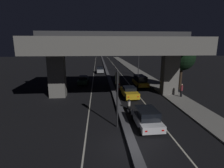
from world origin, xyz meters
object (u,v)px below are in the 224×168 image
object	(u,v)px
traffic_light_left_of_median	(117,89)
pedestrian_on_sidewalk	(181,90)
street_lamp	(138,55)
car_white_lead	(147,118)
car_silver_second_oncoming	(100,70)
car_taxi_yellow_second	(129,92)
motorcycle_black_filtering_near	(129,106)
motorcycle_red_filtering_mid	(119,88)
car_taxi_yellow_third	(140,81)
car_dark_green_lead_oncoming	(83,80)
motorcycle_blue_filtering_far	(115,80)

from	to	relation	value
traffic_light_left_of_median	pedestrian_on_sidewalk	size ratio (longest dim) A/B	2.80
traffic_light_left_of_median	street_lamp	size ratio (longest dim) A/B	0.61
car_white_lead	car_silver_second_oncoming	world-z (taller)	car_white_lead
car_taxi_yellow_second	motorcycle_black_filtering_near	world-z (taller)	car_taxi_yellow_second
pedestrian_on_sidewalk	motorcycle_black_filtering_near	bearing A→B (deg)	-151.01
traffic_light_left_of_median	car_silver_second_oncoming	bearing A→B (deg)	92.02
motorcycle_black_filtering_near	motorcycle_red_filtering_mid	xyz separation A→B (m)	(-0.09, 7.94, 0.01)
car_taxi_yellow_third	car_dark_green_lead_oncoming	bearing A→B (deg)	72.74
car_dark_green_lead_oncoming	motorcycle_red_filtering_mid	size ratio (longest dim) A/B	2.36
car_silver_second_oncoming	traffic_light_left_of_median	bearing A→B (deg)	0.22
car_taxi_yellow_third	motorcycle_black_filtering_near	bearing A→B (deg)	157.92
car_dark_green_lead_oncoming	car_silver_second_oncoming	size ratio (longest dim) A/B	1.07
car_white_lead	motorcycle_black_filtering_near	xyz separation A→B (m)	(-0.91, 3.68, -0.26)
car_taxi_yellow_second	car_silver_second_oncoming	size ratio (longest dim) A/B	1.17
motorcycle_red_filtering_mid	motorcycle_blue_filtering_far	size ratio (longest dim) A/B	0.95
car_silver_second_oncoming	motorcycle_red_filtering_mid	xyz separation A→B (m)	(2.64, -18.73, -0.20)
traffic_light_left_of_median	street_lamp	xyz separation A→B (m)	(7.64, 26.03, 1.42)
traffic_light_left_of_median	motorcycle_black_filtering_near	world-z (taller)	traffic_light_left_of_median
car_taxi_yellow_third	car_silver_second_oncoming	distance (m)	16.66
car_taxi_yellow_second	motorcycle_black_filtering_near	bearing A→B (deg)	166.83
traffic_light_left_of_median	motorcycle_blue_filtering_far	size ratio (longest dim) A/B	2.64
car_white_lead	car_dark_green_lead_oncoming	bearing A→B (deg)	19.09
motorcycle_blue_filtering_far	motorcycle_red_filtering_mid	bearing A→B (deg)	-179.18
car_taxi_yellow_third	pedestrian_on_sidewalk	distance (m)	8.07
street_lamp	car_white_lead	bearing A→B (deg)	-100.93
street_lamp	car_taxi_yellow_third	xyz separation A→B (m)	(-1.96, -11.11, -3.86)
street_lamp	pedestrian_on_sidewalk	bearing A→B (deg)	-83.79
street_lamp	car_taxi_yellow_third	bearing A→B (deg)	-100.03
car_white_lead	street_lamp	bearing A→B (deg)	-13.01
car_taxi_yellow_third	motorcycle_red_filtering_mid	bearing A→B (deg)	127.72
motorcycle_black_filtering_near	motorcycle_blue_filtering_far	size ratio (longest dim) A/B	1.02
pedestrian_on_sidewalk	motorcycle_blue_filtering_far	bearing A→B (deg)	128.10
car_dark_green_lead_oncoming	motorcycle_red_filtering_mid	world-z (taller)	car_dark_green_lead_oncoming
car_taxi_yellow_third	car_silver_second_oncoming	world-z (taller)	car_taxi_yellow_third
motorcycle_black_filtering_near	motorcycle_red_filtering_mid	bearing A→B (deg)	0.52
street_lamp	traffic_light_left_of_median	bearing A→B (deg)	-106.35
traffic_light_left_of_median	motorcycle_blue_filtering_far	bearing A→B (deg)	84.99
car_silver_second_oncoming	car_dark_green_lead_oncoming	bearing A→B (deg)	-16.04
motorcycle_red_filtering_mid	pedestrian_on_sidewalk	bearing A→B (deg)	-113.02
car_taxi_yellow_second	motorcycle_blue_filtering_far	xyz separation A→B (m)	(-1.05, 9.36, -0.11)
car_taxi_yellow_second	street_lamp	bearing A→B (deg)	-18.88
car_taxi_yellow_third	motorcycle_black_filtering_near	size ratio (longest dim) A/B	2.39
car_silver_second_oncoming	motorcycle_blue_filtering_far	xyz separation A→B (m)	(2.65, -12.04, -0.16)
traffic_light_left_of_median	pedestrian_on_sidewalk	bearing A→B (deg)	39.35
car_dark_green_lead_oncoming	car_white_lead	bearing A→B (deg)	22.40
street_lamp	motorcycle_red_filtering_mid	distance (m)	16.38
car_dark_green_lead_oncoming	street_lamp	bearing A→B (deg)	126.84
car_dark_green_lead_oncoming	motorcycle_blue_filtering_far	xyz separation A→B (m)	(5.87, 0.63, -0.12)
motorcycle_red_filtering_mid	motorcycle_black_filtering_near	bearing A→B (deg)	-178.60
traffic_light_left_of_median	motorcycle_red_filtering_mid	xyz separation A→B (m)	(1.57, 11.42, -2.83)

